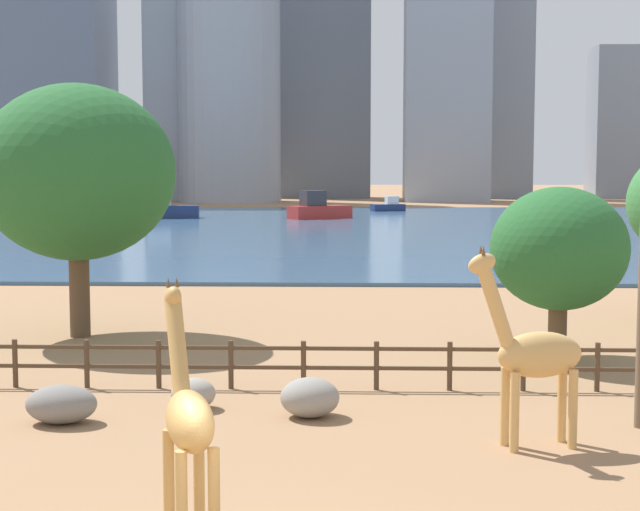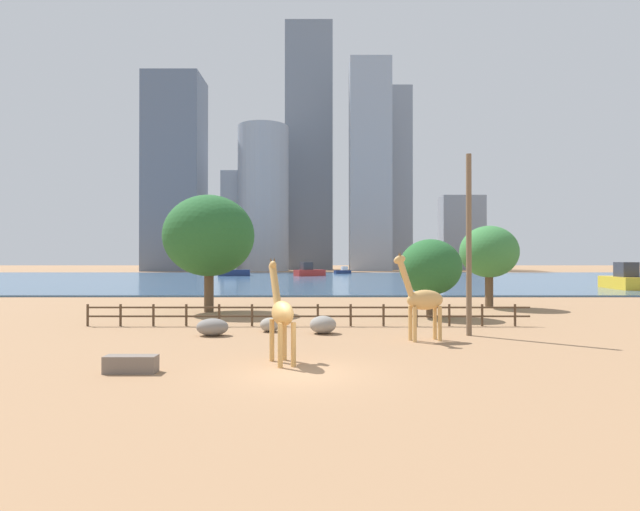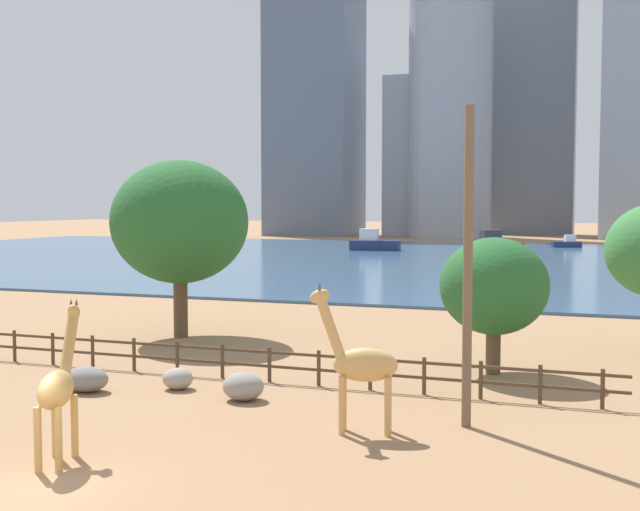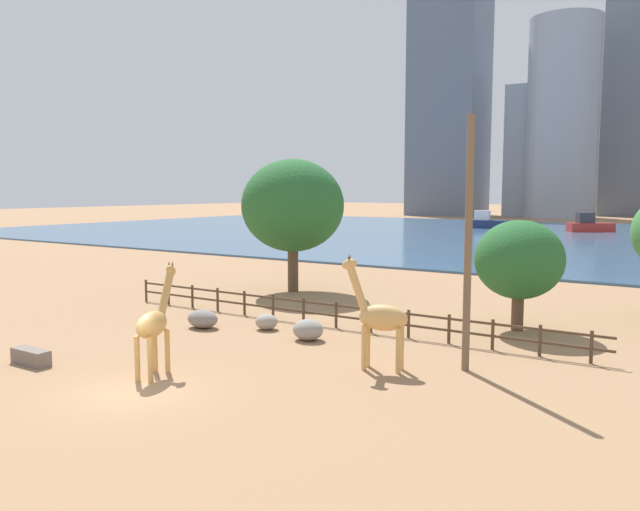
{
  "view_description": "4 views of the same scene",
  "coord_description": "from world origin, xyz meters",
  "px_view_note": "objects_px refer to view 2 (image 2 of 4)",
  "views": [
    {
      "loc": [
        1.8,
        -13.58,
        5.96
      ],
      "look_at": [
        0.54,
        26.12,
        2.27
      ],
      "focal_mm": 55.0,
      "sensor_mm": 36.0,
      "label": 1
    },
    {
      "loc": [
        0.68,
        -17.34,
        3.98
      ],
      "look_at": [
        0.58,
        22.84,
        4.23
      ],
      "focal_mm": 28.0,
      "sensor_mm": 36.0,
      "label": 2
    },
    {
      "loc": [
        12.24,
        -14.89,
        6.56
      ],
      "look_at": [
        -2.95,
        27.21,
        3.7
      ],
      "focal_mm": 45.0,
      "sensor_mm": 36.0,
      "label": 3
    },
    {
      "loc": [
        16.26,
        -13.52,
        6.7
      ],
      "look_at": [
        -3.58,
        16.9,
        2.88
      ],
      "focal_mm": 35.0,
      "sensor_mm": 36.0,
      "label": 4
    }
  ],
  "objects_px": {
    "boat_ferry": "(310,271)",
    "boat_barge": "(235,271)",
    "boulder_near_fence": "(324,325)",
    "tree_left_large": "(210,236)",
    "boulder_by_pole": "(214,327)",
    "tree_center_broad": "(490,252)",
    "boulder_small": "(271,325)",
    "tree_right_tall": "(432,267)",
    "utility_pole": "(470,245)",
    "feeding_trough": "(132,364)",
    "boat_tug": "(344,271)",
    "boat_sailboat": "(625,280)",
    "giraffe_tall": "(283,313)",
    "giraffe_companion": "(424,300)"
  },
  "relations": [
    {
      "from": "tree_left_large",
      "to": "tree_center_broad",
      "type": "bearing_deg",
      "value": 8.29
    },
    {
      "from": "boulder_near_fence",
      "to": "tree_center_broad",
      "type": "xyz_separation_m",
      "value": [
        13.53,
        13.85,
        4.04
      ]
    },
    {
      "from": "tree_left_large",
      "to": "boat_barge",
      "type": "distance_m",
      "value": 72.9
    },
    {
      "from": "boulder_by_pole",
      "to": "boulder_small",
      "type": "bearing_deg",
      "value": 26.64
    },
    {
      "from": "utility_pole",
      "to": "tree_left_large",
      "type": "height_order",
      "value": "utility_pole"
    },
    {
      "from": "boat_barge",
      "to": "tree_center_broad",
      "type": "bearing_deg",
      "value": -71.45
    },
    {
      "from": "boulder_near_fence",
      "to": "feeding_trough",
      "type": "bearing_deg",
      "value": -126.65
    },
    {
      "from": "tree_left_large",
      "to": "feeding_trough",
      "type": "bearing_deg",
      "value": -85.12
    },
    {
      "from": "tree_right_tall",
      "to": "boat_ferry",
      "type": "relative_size",
      "value": 0.75
    },
    {
      "from": "tree_right_tall",
      "to": "boat_ferry",
      "type": "height_order",
      "value": "tree_right_tall"
    },
    {
      "from": "giraffe_tall",
      "to": "boulder_by_pole",
      "type": "xyz_separation_m",
      "value": [
        -4.08,
        6.71,
        -1.47
      ]
    },
    {
      "from": "boat_ferry",
      "to": "boat_barge",
      "type": "bearing_deg",
      "value": 145.45
    },
    {
      "from": "tree_left_large",
      "to": "boulder_near_fence",
      "type": "bearing_deg",
      "value": -51.61
    },
    {
      "from": "boulder_small",
      "to": "boat_tug",
      "type": "distance_m",
      "value": 99.6
    },
    {
      "from": "boulder_near_fence",
      "to": "tree_right_tall",
      "type": "relative_size",
      "value": 0.27
    },
    {
      "from": "boulder_near_fence",
      "to": "tree_left_large",
      "type": "bearing_deg",
      "value": 128.39
    },
    {
      "from": "boulder_small",
      "to": "boat_barge",
      "type": "xyz_separation_m",
      "value": [
        -16.27,
        81.94,
        0.84
      ]
    },
    {
      "from": "boulder_small",
      "to": "tree_center_broad",
      "type": "distance_m",
      "value": 21.45
    },
    {
      "from": "utility_pole",
      "to": "boulder_by_pole",
      "type": "height_order",
      "value": "utility_pole"
    },
    {
      "from": "boulder_small",
      "to": "boat_ferry",
      "type": "distance_m",
      "value": 81.76
    },
    {
      "from": "boulder_by_pole",
      "to": "boat_ferry",
      "type": "distance_m",
      "value": 83.23
    },
    {
      "from": "giraffe_tall",
      "to": "boat_ferry",
      "type": "height_order",
      "value": "giraffe_tall"
    },
    {
      "from": "boat_barge",
      "to": "tree_left_large",
      "type": "bearing_deg",
      "value": -88.4
    },
    {
      "from": "utility_pole",
      "to": "boulder_small",
      "type": "xyz_separation_m",
      "value": [
        -10.44,
        1.34,
        -4.32
      ]
    },
    {
      "from": "boulder_by_pole",
      "to": "boat_tug",
      "type": "xyz_separation_m",
      "value": [
        11.39,
        100.65,
        0.38
      ]
    },
    {
      "from": "boulder_by_pole",
      "to": "tree_center_broad",
      "type": "relative_size",
      "value": 0.25
    },
    {
      "from": "boulder_small",
      "to": "feeding_trough",
      "type": "xyz_separation_m",
      "value": [
        -3.87,
        -9.76,
        -0.08
      ]
    },
    {
      "from": "giraffe_companion",
      "to": "boulder_by_pole",
      "type": "bearing_deg",
      "value": -21.97
    },
    {
      "from": "giraffe_tall",
      "to": "giraffe_companion",
      "type": "height_order",
      "value": "giraffe_companion"
    },
    {
      "from": "boat_tug",
      "to": "boulder_by_pole",
      "type": "bearing_deg",
      "value": 62.61
    },
    {
      "from": "boat_barge",
      "to": "boulder_small",
      "type": "bearing_deg",
      "value": -85.64
    },
    {
      "from": "giraffe_companion",
      "to": "boat_tug",
      "type": "relative_size",
      "value": 0.96
    },
    {
      "from": "giraffe_tall",
      "to": "tree_center_broad",
      "type": "height_order",
      "value": "tree_center_broad"
    },
    {
      "from": "boulder_by_pole",
      "to": "tree_left_large",
      "type": "height_order",
      "value": "tree_left_large"
    },
    {
      "from": "boulder_small",
      "to": "tree_left_large",
      "type": "bearing_deg",
      "value": 119.12
    },
    {
      "from": "giraffe_companion",
      "to": "boulder_small",
      "type": "bearing_deg",
      "value": -34.76
    },
    {
      "from": "tree_right_tall",
      "to": "boat_barge",
      "type": "distance_m",
      "value": 80.02
    },
    {
      "from": "tree_center_broad",
      "to": "boat_sailboat",
      "type": "height_order",
      "value": "tree_center_broad"
    },
    {
      "from": "giraffe_tall",
      "to": "boulder_near_fence",
      "type": "bearing_deg",
      "value": -31.77
    },
    {
      "from": "tree_center_broad",
      "to": "boat_sailboat",
      "type": "bearing_deg",
      "value": 42.19
    },
    {
      "from": "boat_sailboat",
      "to": "boat_barge",
      "type": "height_order",
      "value": "boat_sailboat"
    },
    {
      "from": "feeding_trough",
      "to": "boat_ferry",
      "type": "height_order",
      "value": "boat_ferry"
    },
    {
      "from": "tree_center_broad",
      "to": "boat_barge",
      "type": "relative_size",
      "value": 0.94
    },
    {
      "from": "tree_left_large",
      "to": "boat_ferry",
      "type": "height_order",
      "value": "tree_left_large"
    },
    {
      "from": "boulder_small",
      "to": "tree_right_tall",
      "type": "distance_m",
      "value": 12.42
    },
    {
      "from": "tree_left_large",
      "to": "tree_right_tall",
      "type": "xyz_separation_m",
      "value": [
        15.73,
        -3.52,
        -2.28
      ]
    },
    {
      "from": "boulder_near_fence",
      "to": "tree_right_tall",
      "type": "distance_m",
      "value": 10.61
    },
    {
      "from": "utility_pole",
      "to": "boat_sailboat",
      "type": "xyz_separation_m",
      "value": [
        30.22,
        36.5,
        -3.37
      ]
    },
    {
      "from": "giraffe_tall",
      "to": "boat_sailboat",
      "type": "distance_m",
      "value": 58.55
    },
    {
      "from": "boat_sailboat",
      "to": "feeding_trough",
      "type": "bearing_deg",
      "value": 142.14
    }
  ]
}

